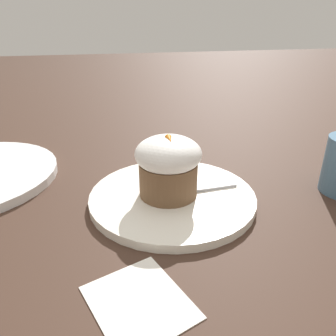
% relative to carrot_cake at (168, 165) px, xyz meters
% --- Properties ---
extents(ground_plane, '(4.00, 4.00, 0.00)m').
position_rel_carrot_cake_xyz_m(ground_plane, '(0.00, 0.01, -0.06)').
color(ground_plane, '#3D281E').
extents(dessert_plate, '(0.23, 0.23, 0.01)m').
position_rel_carrot_cake_xyz_m(dessert_plate, '(0.00, 0.01, -0.05)').
color(dessert_plate, white).
rests_on(dessert_plate, ground_plane).
extents(carrot_cake, '(0.09, 0.09, 0.09)m').
position_rel_carrot_cake_xyz_m(carrot_cake, '(0.00, 0.00, 0.00)').
color(carrot_cake, brown).
rests_on(carrot_cake, dessert_plate).
extents(spoon, '(0.04, 0.12, 0.01)m').
position_rel_carrot_cake_xyz_m(spoon, '(0.00, 0.01, -0.04)').
color(spoon, '#B7B7BC').
rests_on(spoon, dessert_plate).
extents(paper_napkin, '(0.11, 0.11, 0.00)m').
position_rel_carrot_cake_xyz_m(paper_napkin, '(0.17, -0.07, -0.05)').
color(paper_napkin, white).
rests_on(paper_napkin, ground_plane).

